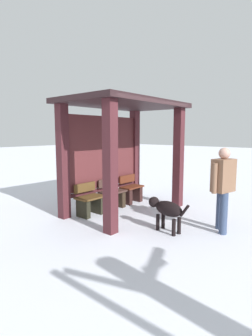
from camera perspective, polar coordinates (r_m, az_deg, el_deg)
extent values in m
plane|color=white|center=(6.44, -0.19, -9.12)|extent=(60.00, 60.00, 0.00)
cube|color=#461E23|center=(4.84, -3.35, 0.06)|extent=(0.20, 0.20, 2.43)
cube|color=#461E23|center=(6.80, 11.00, 2.09)|extent=(0.20, 0.20, 2.43)
cube|color=#461E23|center=(5.88, -13.18, 1.19)|extent=(0.20, 0.20, 2.43)
cube|color=#461E23|center=(7.58, 1.83, 2.76)|extent=(0.20, 0.20, 2.43)
cube|color=black|center=(6.20, -0.20, 13.47)|extent=(2.86, 1.81, 0.11)
cube|color=#562527|center=(6.66, -4.74, 3.43)|extent=(2.24, 0.08, 1.72)
cube|color=#461E23|center=(6.77, -4.54, -4.38)|extent=(2.24, 0.06, 0.08)
cube|color=#52391B|center=(6.09, -7.53, -6.14)|extent=(0.63, 0.41, 0.04)
cube|color=#52391B|center=(6.18, -8.70, -4.08)|extent=(0.60, 0.04, 0.20)
cube|color=black|center=(6.28, -6.03, -7.71)|extent=(0.12, 0.35, 0.39)
cube|color=black|center=(6.01, -9.03, -8.48)|extent=(0.12, 0.35, 0.39)
cube|color=#402B25|center=(6.59, -2.80, -5.00)|extent=(0.63, 0.41, 0.04)
cube|color=#402B25|center=(6.67, -3.98, -3.10)|extent=(0.60, 0.04, 0.20)
cube|color=#2F2319|center=(6.79, -1.54, -6.50)|extent=(0.12, 0.35, 0.40)
cube|color=#2F2319|center=(6.49, -4.10, -7.19)|extent=(0.12, 0.35, 0.40)
cube|color=#572616|center=(7.12, 1.23, -4.01)|extent=(0.63, 0.36, 0.04)
cube|color=#572616|center=(7.19, 0.25, -2.29)|extent=(0.60, 0.04, 0.20)
cube|color=#301A19|center=(7.33, 2.29, -5.43)|extent=(0.12, 0.30, 0.40)
cube|color=#301A19|center=(7.01, 0.11, -6.03)|extent=(0.12, 0.30, 0.40)
cube|color=#825D45|center=(5.25, 19.88, -1.47)|extent=(0.47, 0.35, 0.60)
sphere|color=#CF9D8B|center=(5.21, 20.08, 2.93)|extent=(0.21, 0.21, 0.21)
cylinder|color=#374667|center=(5.52, 19.23, -8.26)|extent=(0.17, 0.17, 0.76)
cylinder|color=#374667|center=(5.26, 19.90, -9.06)|extent=(0.17, 0.17, 0.76)
cylinder|color=#825D45|center=(5.47, 21.40, -1.51)|extent=(0.11, 0.11, 0.54)
cylinder|color=#825D45|center=(5.04, 18.20, -2.10)|extent=(0.11, 0.11, 0.54)
ellipsoid|color=black|center=(5.10, 8.98, -8.50)|extent=(0.34, 0.63, 0.28)
sphere|color=black|center=(5.32, 5.93, -7.15)|extent=(0.21, 0.21, 0.21)
cylinder|color=black|center=(4.87, 12.26, -8.83)|extent=(0.08, 0.20, 0.24)
cylinder|color=black|center=(5.36, 7.85, -10.94)|extent=(0.07, 0.07, 0.31)
cylinder|color=black|center=(5.25, 6.73, -11.31)|extent=(0.07, 0.07, 0.31)
cylinder|color=black|center=(5.13, 11.15, -11.87)|extent=(0.07, 0.07, 0.31)
cylinder|color=black|center=(5.01, 10.05, -12.29)|extent=(0.07, 0.07, 0.31)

